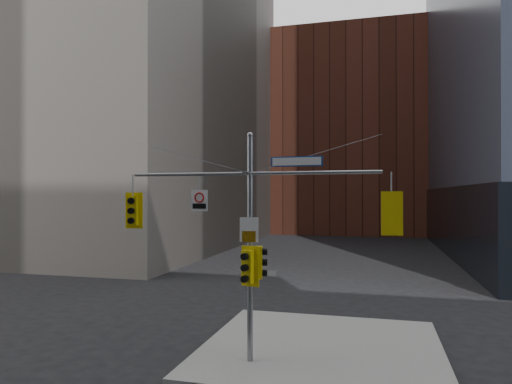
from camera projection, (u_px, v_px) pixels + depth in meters
The scene contains 12 objects.
sidewalk_corner at pixel (322, 348), 15.65m from camera, with size 8.00×8.00×0.15m, color gray.
brick_midrise at pixel (350, 137), 68.45m from camera, with size 26.00×20.00×28.00m, color brown.
signal_assembly at pixel (250, 224), 14.25m from camera, with size 8.00×0.80×7.30m.
traffic_light_west_arm at pixel (133, 211), 15.31m from camera, with size 0.58×0.53×1.22m.
traffic_light_east_arm at pixel (391, 213), 13.16m from camera, with size 0.60×0.49×1.26m.
traffic_light_pole_side at pixel (260, 262), 14.17m from camera, with size 0.42×0.36×1.00m.
traffic_light_pole_front at pixel (248, 267), 13.98m from camera, with size 0.59×0.54×1.26m.
street_sign_blade at pixel (297, 161), 13.89m from camera, with size 1.61×0.10×0.31m.
regulatory_sign_arm at pixel (199, 200), 14.67m from camera, with size 0.55×0.06×0.68m.
regulatory_sign_pole at pixel (249, 230), 14.14m from camera, with size 0.59×0.09×0.77m.
street_blade_ew at pixel (264, 273), 14.13m from camera, with size 0.76×0.14×0.15m.
street_blade_ns at pixel (254, 273), 14.68m from camera, with size 0.07×0.74×0.15m.
Camera 1 is at (3.83, -11.74, 5.32)m, focal length 32.00 mm.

